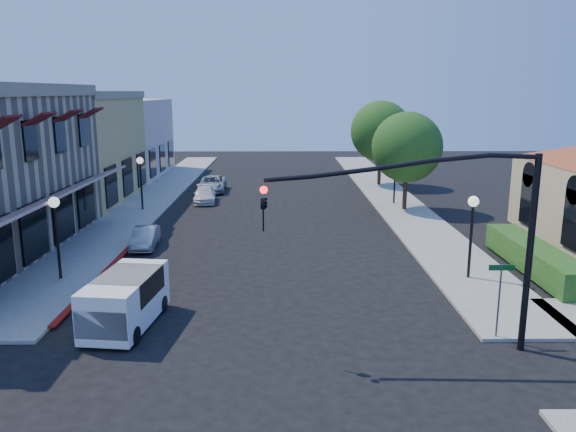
{
  "coord_description": "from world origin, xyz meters",
  "views": [
    {
      "loc": [
        0.73,
        -14.28,
        7.71
      ],
      "look_at": [
        0.96,
        8.72,
        2.6
      ],
      "focal_mm": 35.0,
      "sensor_mm": 36.0,
      "label": 1
    }
  ],
  "objects_px": {
    "signal_mast_arm": "(459,220)",
    "parked_car_a": "(137,283)",
    "street_tree_b": "(381,131)",
    "parked_car_c": "(205,195)",
    "lamppost_left_far": "(140,170)",
    "lamppost_right_near": "(472,216)",
    "street_tree_a": "(407,147)",
    "lamppost_left_near": "(55,217)",
    "parked_car_b": "(145,238)",
    "white_van": "(125,298)",
    "parked_car_d": "(212,184)",
    "street_name_sign": "(500,289)",
    "lamppost_right_far": "(395,166)"
  },
  "relations": [
    {
      "from": "signal_mast_arm",
      "to": "parked_car_a",
      "type": "xyz_separation_m",
      "value": [
        -10.66,
        4.5,
        -3.48
      ]
    },
    {
      "from": "street_tree_b",
      "to": "parked_car_c",
      "type": "height_order",
      "value": "street_tree_b"
    },
    {
      "from": "lamppost_left_far",
      "to": "parked_car_c",
      "type": "relative_size",
      "value": 0.97
    },
    {
      "from": "lamppost_right_near",
      "to": "street_tree_a",
      "type": "bearing_deg",
      "value": 88.77
    },
    {
      "from": "lamppost_left_near",
      "to": "lamppost_left_far",
      "type": "distance_m",
      "value": 14.0
    },
    {
      "from": "signal_mast_arm",
      "to": "parked_car_b",
      "type": "distance_m",
      "value": 17.12
    },
    {
      "from": "white_van",
      "to": "parked_car_d",
      "type": "relative_size",
      "value": 0.94
    },
    {
      "from": "parked_car_b",
      "to": "street_name_sign",
      "type": "bearing_deg",
      "value": -42.61
    },
    {
      "from": "street_name_sign",
      "to": "white_van",
      "type": "height_order",
      "value": "street_name_sign"
    },
    {
      "from": "street_tree_b",
      "to": "street_name_sign",
      "type": "relative_size",
      "value": 2.81
    },
    {
      "from": "street_tree_b",
      "to": "parked_car_d",
      "type": "xyz_separation_m",
      "value": [
        -13.6,
        -2.59,
        -3.94
      ]
    },
    {
      "from": "street_tree_b",
      "to": "lamppost_left_far",
      "type": "distance_m",
      "value": 20.06
    },
    {
      "from": "lamppost_left_far",
      "to": "lamppost_right_near",
      "type": "xyz_separation_m",
      "value": [
        17.0,
        -14.0,
        0.0
      ]
    },
    {
      "from": "street_tree_a",
      "to": "street_tree_b",
      "type": "xyz_separation_m",
      "value": [
        0.0,
        10.0,
        0.35
      ]
    },
    {
      "from": "signal_mast_arm",
      "to": "white_van",
      "type": "relative_size",
      "value": 1.94
    },
    {
      "from": "lamppost_left_far",
      "to": "parked_car_b",
      "type": "relative_size",
      "value": 1.13
    },
    {
      "from": "lamppost_right_near",
      "to": "parked_car_a",
      "type": "xyz_separation_m",
      "value": [
        -13.3,
        -2.0,
        -2.13
      ]
    },
    {
      "from": "signal_mast_arm",
      "to": "lamppost_left_near",
      "type": "bearing_deg",
      "value": 155.63
    },
    {
      "from": "lamppost_right_near",
      "to": "parked_car_c",
      "type": "relative_size",
      "value": 0.97
    },
    {
      "from": "lamppost_right_far",
      "to": "white_van",
      "type": "relative_size",
      "value": 0.86
    },
    {
      "from": "lamppost_left_near",
      "to": "lamppost_left_far",
      "type": "relative_size",
      "value": 1.0
    },
    {
      "from": "street_tree_a",
      "to": "parked_car_b",
      "type": "bearing_deg",
      "value": -149.37
    },
    {
      "from": "street_tree_b",
      "to": "parked_car_a",
      "type": "xyz_separation_m",
      "value": [
        -13.6,
        -26.0,
        -3.94
      ]
    },
    {
      "from": "lamppost_right_near",
      "to": "parked_car_b",
      "type": "bearing_deg",
      "value": 160.8
    },
    {
      "from": "street_tree_b",
      "to": "lamppost_right_far",
      "type": "distance_m",
      "value": 8.21
    },
    {
      "from": "lamppost_left_near",
      "to": "parked_car_b",
      "type": "bearing_deg",
      "value": 65.8
    },
    {
      "from": "street_name_sign",
      "to": "parked_car_c",
      "type": "relative_size",
      "value": 0.68
    },
    {
      "from": "street_tree_a",
      "to": "white_van",
      "type": "xyz_separation_m",
      "value": [
        -13.31,
        -18.65,
        -3.18
      ]
    },
    {
      "from": "white_van",
      "to": "parked_car_d",
      "type": "distance_m",
      "value": 26.06
    },
    {
      "from": "street_name_sign",
      "to": "lamppost_left_far",
      "type": "bearing_deg",
      "value": 128.94
    },
    {
      "from": "street_tree_a",
      "to": "street_name_sign",
      "type": "distance_m",
      "value": 20.0
    },
    {
      "from": "lamppost_right_near",
      "to": "parked_car_c",
      "type": "xyz_separation_m",
      "value": [
        -13.3,
        17.0,
        -2.2
      ]
    },
    {
      "from": "street_tree_a",
      "to": "white_van",
      "type": "bearing_deg",
      "value": -125.52
    },
    {
      "from": "lamppost_left_near",
      "to": "lamppost_right_far",
      "type": "distance_m",
      "value": 23.35
    },
    {
      "from": "lamppost_right_near",
      "to": "street_name_sign",
      "type": "bearing_deg",
      "value": -99.78
    },
    {
      "from": "white_van",
      "to": "parked_car_d",
      "type": "bearing_deg",
      "value": 90.63
    },
    {
      "from": "lamppost_left_far",
      "to": "parked_car_c",
      "type": "xyz_separation_m",
      "value": [
        3.7,
        3.0,
        -2.2
      ]
    },
    {
      "from": "signal_mast_arm",
      "to": "parked_car_c",
      "type": "height_order",
      "value": "signal_mast_arm"
    },
    {
      "from": "street_tree_a",
      "to": "signal_mast_arm",
      "type": "xyz_separation_m",
      "value": [
        -2.94,
        -20.5,
        -0.11
      ]
    },
    {
      "from": "parked_car_c",
      "to": "lamppost_left_near",
      "type": "bearing_deg",
      "value": -107.55
    },
    {
      "from": "lamppost_left_far",
      "to": "street_name_sign",
      "type": "bearing_deg",
      "value": -51.06
    },
    {
      "from": "parked_car_d",
      "to": "lamppost_right_near",
      "type": "bearing_deg",
      "value": -59.68
    },
    {
      "from": "lamppost_right_near",
      "to": "white_van",
      "type": "relative_size",
      "value": 0.86
    },
    {
      "from": "lamppost_right_far",
      "to": "lamppost_right_near",
      "type": "bearing_deg",
      "value": -90.0
    },
    {
      "from": "street_tree_b",
      "to": "parked_car_b",
      "type": "bearing_deg",
      "value": -128.46
    },
    {
      "from": "parked_car_a",
      "to": "parked_car_c",
      "type": "bearing_deg",
      "value": 84.32
    },
    {
      "from": "parked_car_a",
      "to": "parked_car_c",
      "type": "xyz_separation_m",
      "value": [
        0.0,
        19.0,
        -0.07
      ]
    },
    {
      "from": "street_name_sign",
      "to": "parked_car_c",
      "type": "distance_m",
      "value": 25.93
    },
    {
      "from": "parked_car_b",
      "to": "parked_car_d",
      "type": "xyz_separation_m",
      "value": [
        1.4,
        16.29,
        0.09
      ]
    },
    {
      "from": "parked_car_d",
      "to": "lamppost_left_far",
      "type": "bearing_deg",
      "value": -118.06
    }
  ]
}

